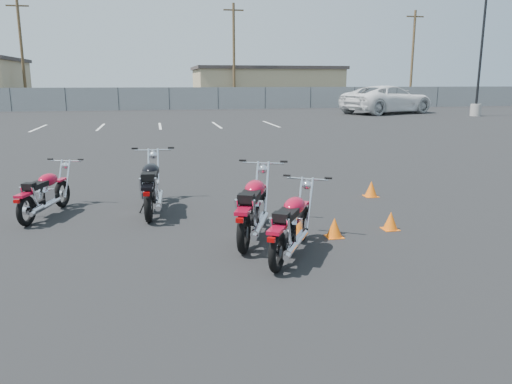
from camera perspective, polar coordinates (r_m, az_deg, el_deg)
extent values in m
plane|color=black|center=(7.30, -0.60, -6.07)|extent=(120.00, 120.00, 0.00)
torus|color=black|center=(10.05, -21.28, -0.20)|extent=(0.24, 0.52, 0.52)
cylinder|color=silver|center=(10.05, -21.28, -0.20)|extent=(0.12, 0.16, 0.14)
torus|color=black|center=(8.98, -24.78, -1.96)|extent=(0.24, 0.52, 0.52)
cylinder|color=silver|center=(8.98, -24.78, -1.96)|extent=(0.12, 0.16, 0.14)
cube|color=black|center=(9.50, -22.95, -0.83)|extent=(0.35, 0.89, 0.05)
cube|color=silver|center=(9.45, -23.10, -0.58)|extent=(0.33, 0.38, 0.26)
cylinder|color=silver|center=(9.42, -23.18, 0.34)|extent=(0.23, 0.26, 0.23)
ellipsoid|color=#A90A26|center=(9.57, -22.68, 1.29)|extent=(0.40, 0.55, 0.22)
cube|color=black|center=(9.22, -23.86, 0.68)|extent=(0.35, 0.52, 0.09)
cube|color=black|center=(9.03, -24.53, 0.61)|extent=(0.23, 0.20, 0.10)
cube|color=#A90A26|center=(8.91, -25.00, -0.29)|extent=(0.25, 0.39, 0.04)
cube|color=#A90A26|center=(10.00, -21.40, 1.32)|extent=(0.19, 0.31, 0.03)
cylinder|color=silver|center=(8.99, -23.93, -0.45)|extent=(0.09, 0.16, 0.34)
cylinder|color=silver|center=(9.10, -25.07, -0.42)|extent=(0.09, 0.16, 0.34)
cylinder|color=silver|center=(9.23, -22.91, -1.53)|extent=(0.35, 0.93, 0.11)
cylinder|color=silver|center=(8.99, -23.74, -1.85)|extent=(0.19, 0.32, 0.11)
cylinder|color=silver|center=(10.05, -20.75, 1.45)|extent=(0.14, 0.34, 0.68)
cylinder|color=silver|center=(10.12, -21.53, 1.46)|extent=(0.14, 0.34, 0.68)
sphere|color=silver|center=(10.17, -20.90, 2.85)|extent=(0.17, 0.17, 0.14)
cylinder|color=silver|center=(10.17, -20.90, 3.34)|extent=(0.58, 0.20, 0.03)
cylinder|color=black|center=(10.02, -19.41, 3.53)|extent=(0.11, 0.06, 0.03)
cylinder|color=black|center=(10.29, -22.46, 3.50)|extent=(0.11, 0.06, 0.03)
cylinder|color=black|center=(9.52, -23.74, -1.88)|extent=(0.14, 0.06, 0.26)
cube|color=#990505|center=(8.73, -25.69, -0.98)|extent=(0.10, 0.07, 0.05)
torus|color=black|center=(9.96, -11.61, 0.57)|extent=(0.15, 0.61, 0.61)
cylinder|color=silver|center=(9.96, -11.61, 0.57)|extent=(0.11, 0.17, 0.16)
torus|color=black|center=(8.53, -12.19, -1.47)|extent=(0.15, 0.61, 0.61)
cylinder|color=silver|center=(8.53, -12.19, -1.47)|extent=(0.11, 0.17, 0.16)
cube|color=black|center=(9.23, -11.89, -0.13)|extent=(0.17, 1.07, 0.06)
cube|color=silver|center=(9.17, -11.93, 0.17)|extent=(0.31, 0.40, 0.30)
cylinder|color=silver|center=(9.13, -11.98, 1.29)|extent=(0.22, 0.27, 0.27)
ellipsoid|color=black|center=(9.34, -11.93, 2.42)|extent=(0.35, 0.60, 0.26)
cube|color=black|center=(8.86, -12.12, 1.74)|extent=(0.30, 0.57, 0.10)
cube|color=black|center=(8.61, -12.25, 1.69)|extent=(0.23, 0.20, 0.12)
cube|color=black|center=(8.44, -12.30, 0.60)|extent=(0.21, 0.44, 0.05)
cube|color=black|center=(9.90, -11.69, 2.37)|extent=(0.15, 0.35, 0.04)
cylinder|color=silver|center=(8.61, -11.40, 0.43)|extent=(0.06, 0.19, 0.40)
cylinder|color=silver|center=(8.63, -13.00, 0.38)|extent=(0.06, 0.19, 0.40)
cylinder|color=silver|center=(8.94, -10.96, -0.90)|extent=(0.16, 1.12, 0.13)
cylinder|color=silver|center=(8.62, -11.07, -1.27)|extent=(0.14, 0.36, 0.13)
cylinder|color=silver|center=(10.01, -11.13, 2.54)|extent=(0.07, 0.41, 0.80)
cylinder|color=silver|center=(10.02, -12.17, 2.50)|extent=(0.07, 0.41, 0.80)
sphere|color=silver|center=(10.13, -11.66, 4.14)|extent=(0.17, 0.17, 0.16)
cylinder|color=silver|center=(10.14, -11.68, 4.73)|extent=(0.71, 0.07, 0.03)
cylinder|color=black|center=(10.10, -9.69, 5.01)|extent=(0.12, 0.04, 0.04)
cylinder|color=black|center=(10.14, -13.70, 4.86)|extent=(0.12, 0.04, 0.04)
cylinder|color=black|center=(9.19, -12.76, -1.46)|extent=(0.16, 0.03, 0.30)
cube|color=#990505|center=(8.20, -12.41, -0.23)|extent=(0.10, 0.07, 0.06)
torus|color=black|center=(8.25, 0.51, -1.68)|extent=(0.32, 0.60, 0.60)
cylinder|color=silver|center=(8.25, 0.51, -1.68)|extent=(0.15, 0.19, 0.16)
torus|color=black|center=(6.88, -1.40, -4.62)|extent=(0.32, 0.60, 0.60)
cylinder|color=silver|center=(6.88, -1.40, -4.62)|extent=(0.15, 0.19, 0.16)
cube|color=black|center=(7.55, -0.36, -2.72)|extent=(0.47, 1.02, 0.06)
cube|color=silver|center=(7.49, -0.43, -2.38)|extent=(0.40, 0.46, 0.30)
cylinder|color=silver|center=(7.44, -0.43, -1.04)|extent=(0.28, 0.31, 0.26)
ellipsoid|color=#A90A26|center=(7.63, -0.13, 0.38)|extent=(0.49, 0.65, 0.26)
cube|color=black|center=(7.18, -0.77, -0.57)|extent=(0.44, 0.61, 0.10)
cube|color=black|center=(6.93, -1.15, -0.72)|extent=(0.27, 0.25, 0.12)
cube|color=#A90A26|center=(6.77, -1.45, -2.12)|extent=(0.32, 0.46, 0.05)
cube|color=#A90A26|center=(8.18, 0.51, 0.46)|extent=(0.24, 0.36, 0.04)
cylinder|color=silver|center=(6.93, -0.20, -2.33)|extent=(0.11, 0.19, 0.39)
cylinder|color=silver|center=(6.97, -2.15, -2.25)|extent=(0.11, 0.19, 0.39)
cylinder|color=silver|center=(7.26, 0.48, -3.85)|extent=(0.48, 1.06, 0.13)
cylinder|color=silver|center=(6.95, 0.06, -4.43)|extent=(0.24, 0.37, 0.13)
cylinder|color=silver|center=(8.28, 1.26, 0.65)|extent=(0.18, 0.39, 0.79)
cylinder|color=silver|center=(8.31, 0.03, 0.69)|extent=(0.18, 0.39, 0.79)
sphere|color=silver|center=(8.40, 0.82, 2.63)|extent=(0.21, 0.21, 0.16)
cylinder|color=silver|center=(8.40, 0.84, 3.32)|extent=(0.66, 0.28, 0.03)
cylinder|color=black|center=(8.33, 3.20, 3.51)|extent=(0.13, 0.08, 0.04)
cylinder|color=black|center=(8.44, -1.54, 3.63)|extent=(0.13, 0.08, 0.04)
cylinder|color=black|center=(7.53, -1.54, -4.27)|extent=(0.16, 0.08, 0.30)
cube|color=#990505|center=(6.54, -1.88, -3.24)|extent=(0.11, 0.09, 0.06)
torus|color=black|center=(7.44, 5.33, -3.56)|extent=(0.36, 0.52, 0.55)
cylinder|color=silver|center=(7.44, 5.33, -3.56)|extent=(0.15, 0.17, 0.15)
torus|color=black|center=(6.22, 2.44, -6.78)|extent=(0.36, 0.52, 0.55)
cylinder|color=silver|center=(6.22, 2.44, -6.78)|extent=(0.15, 0.17, 0.15)
cube|color=black|center=(6.82, 4.02, -4.73)|extent=(0.56, 0.87, 0.05)
cube|color=silver|center=(6.76, 3.93, -4.40)|extent=(0.39, 0.43, 0.27)
cylinder|color=silver|center=(6.71, 3.95, -3.06)|extent=(0.27, 0.29, 0.24)
ellipsoid|color=#A90A26|center=(6.87, 4.42, -1.60)|extent=(0.51, 0.60, 0.23)
cube|color=black|center=(6.47, 3.44, -2.65)|extent=(0.46, 0.55, 0.09)
cube|color=black|center=(6.25, 2.89, -2.85)|extent=(0.26, 0.24, 0.11)
cube|color=#A90A26|center=(6.12, 2.42, -4.30)|extent=(0.33, 0.41, 0.05)
cube|color=#A90A26|center=(7.36, 5.37, -1.42)|extent=(0.26, 0.33, 0.04)
cylinder|color=silver|center=(6.25, 3.78, -4.51)|extent=(0.12, 0.17, 0.36)
cylinder|color=silver|center=(6.31, 1.86, -4.33)|extent=(0.12, 0.17, 0.36)
cylinder|color=silver|center=(6.55, 4.63, -5.98)|extent=(0.58, 0.91, 0.12)
cylinder|color=silver|center=(6.27, 3.97, -6.63)|extent=(0.26, 0.33, 0.12)
cylinder|color=silver|center=(7.45, 6.18, -1.24)|extent=(0.22, 0.33, 0.72)
cylinder|color=silver|center=(7.48, 4.96, -1.14)|extent=(0.22, 0.33, 0.72)
sphere|color=silver|center=(7.55, 5.86, 0.80)|extent=(0.20, 0.20, 0.15)
cylinder|color=silver|center=(7.55, 5.91, 1.50)|extent=(0.56, 0.35, 0.03)
cylinder|color=black|center=(7.46, 8.27, 1.59)|extent=(0.11, 0.08, 0.03)
cylinder|color=black|center=(7.60, 3.55, 1.90)|extent=(0.11, 0.08, 0.03)
cylinder|color=black|center=(6.82, 2.76, -6.24)|extent=(0.13, 0.09, 0.27)
cube|color=#990505|center=(5.92, 1.76, -5.48)|extent=(0.11, 0.09, 0.05)
cone|color=orange|center=(7.70, 8.95, -3.99)|extent=(0.24, 0.24, 0.29)
cube|color=orange|center=(7.75, 8.91, -5.06)|extent=(0.25, 0.25, 0.01)
cone|color=orange|center=(8.28, 15.14, -3.14)|extent=(0.23, 0.23, 0.29)
cube|color=orange|center=(8.32, 15.08, -4.11)|extent=(0.25, 0.25, 0.01)
cone|color=orange|center=(10.53, 13.03, 0.39)|extent=(0.25, 0.25, 0.31)
cube|color=orange|center=(10.56, 12.99, -0.47)|extent=(0.27, 0.27, 0.01)
cylinder|color=gray|center=(37.07, 23.81, 8.57)|extent=(0.70, 0.70, 0.80)
cylinder|color=black|center=(37.21, 24.62, 17.37)|extent=(0.16, 0.16, 10.64)
cube|color=slate|center=(41.83, -9.89, 10.47)|extent=(80.00, 0.04, 1.80)
cylinder|color=black|center=(43.16, -26.24, 9.44)|extent=(0.06, 0.06, 1.80)
cylinder|color=black|center=(42.34, -20.93, 9.86)|extent=(0.06, 0.06, 1.80)
cylinder|color=black|center=(41.90, -15.45, 10.21)|extent=(0.06, 0.06, 1.80)
cylinder|color=black|center=(41.83, -9.89, 10.47)|extent=(0.06, 0.06, 1.80)
cylinder|color=black|center=(42.15, -4.35, 10.63)|extent=(0.06, 0.06, 1.80)
cylinder|color=black|center=(42.84, 1.05, 10.70)|extent=(0.06, 0.06, 1.80)
cylinder|color=black|center=(43.88, 6.25, 10.67)|extent=(0.06, 0.06, 1.80)
cylinder|color=black|center=(45.25, 11.16, 10.57)|extent=(0.06, 0.06, 1.80)
cylinder|color=black|center=(46.93, 15.76, 10.41)|extent=(0.06, 0.06, 1.80)
cylinder|color=black|center=(48.87, 20.00, 10.20)|extent=(0.06, 0.06, 1.80)
cylinder|color=black|center=(51.06, 23.90, 9.95)|extent=(0.06, 0.06, 1.80)
cube|color=tan|center=(52.03, 1.05, 11.92)|extent=(14.00, 9.00, 3.40)
cube|color=#3D3633|center=(52.04, 1.06, 13.96)|extent=(14.40, 9.40, 0.30)
cylinder|color=#4B3822|center=(48.04, -25.17, 14.05)|extent=(0.24, 0.24, 9.00)
cube|color=#4B3822|center=(48.38, -25.62, 18.65)|extent=(1.80, 0.12, 0.12)
cylinder|color=#4B3822|center=(46.42, -2.54, 15.28)|extent=(0.24, 0.24, 9.00)
cube|color=#4B3822|center=(46.76, -2.59, 20.06)|extent=(1.80, 0.12, 0.12)
cylinder|color=#4B3822|center=(53.24, 17.44, 14.39)|extent=(0.24, 0.24, 9.00)
cube|color=#4B3822|center=(53.54, 17.73, 18.56)|extent=(1.80, 0.12, 0.12)
cube|color=silver|center=(27.49, -23.60, 6.71)|extent=(0.12, 4.00, 0.01)
cube|color=silver|center=(27.02, -17.33, 7.10)|extent=(0.12, 4.00, 0.01)
cube|color=silver|center=(26.89, -10.92, 7.42)|extent=(0.12, 4.00, 0.01)
cube|color=silver|center=(27.09, -4.51, 7.64)|extent=(0.12, 4.00, 0.01)
cube|color=silver|center=(27.62, 1.74, 7.77)|extent=(0.12, 4.00, 0.01)
imported|color=white|center=(37.84, 14.86, 11.05)|extent=(6.08, 8.89, 3.14)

